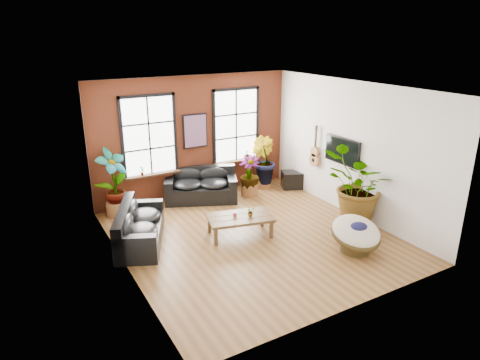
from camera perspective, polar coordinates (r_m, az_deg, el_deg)
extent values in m
cube|color=brown|center=(10.33, 1.67, -7.58)|extent=(6.00, 6.50, 0.02)
cube|color=white|center=(9.28, 1.88, 12.19)|extent=(6.00, 6.50, 0.02)
cube|color=#4E1F12|center=(12.45, -6.11, 5.70)|extent=(6.00, 0.02, 3.50)
cube|color=silver|center=(7.26, 15.34, -5.04)|extent=(6.00, 0.02, 3.50)
cube|color=silver|center=(8.56, -15.70, -1.31)|extent=(0.02, 6.50, 3.50)
cube|color=silver|center=(11.46, 14.75, 3.97)|extent=(0.02, 6.50, 3.50)
cube|color=white|center=(11.89, -12.01, 5.73)|extent=(1.40, 0.02, 2.10)
cube|color=black|center=(12.12, -11.55, 0.70)|extent=(1.60, 0.22, 0.06)
cube|color=white|center=(12.94, -0.52, 7.24)|extent=(1.40, 0.02, 2.10)
cube|color=black|center=(13.15, -0.36, 2.58)|extent=(1.60, 0.22, 0.06)
cube|color=black|center=(12.40, -5.21, -1.68)|extent=(2.25, 1.72, 0.46)
cube|color=black|center=(12.60, -5.31, 0.90)|extent=(1.95, 1.04, 0.47)
cube|color=black|center=(12.31, -9.41, -0.30)|extent=(0.62, 1.00, 0.24)
cube|color=black|center=(12.32, -1.11, -0.02)|extent=(0.62, 1.00, 0.24)
ellipsoid|color=black|center=(12.25, -7.05, -0.55)|extent=(1.11, 1.10, 0.26)
ellipsoid|color=black|center=(12.47, -7.07, 0.63)|extent=(0.88, 0.58, 0.45)
ellipsoid|color=black|center=(12.26, -3.45, -0.42)|extent=(1.11, 1.10, 0.26)
ellipsoid|color=black|center=(12.47, -3.52, 0.75)|extent=(0.88, 0.58, 0.45)
cube|color=black|center=(10.22, -13.06, -7.02)|extent=(1.71, 2.36, 0.43)
cube|color=black|center=(10.09, -15.19, -4.85)|extent=(1.08, 2.08, 0.44)
cube|color=black|center=(9.21, -13.89, -7.89)|extent=(0.92, 0.57, 0.22)
cube|color=black|center=(10.97, -12.62, -3.24)|extent=(0.92, 0.57, 0.22)
ellipsoid|color=black|center=(9.71, -13.17, -6.69)|extent=(1.08, 1.18, 0.24)
ellipsoid|color=black|center=(9.68, -14.79, -5.88)|extent=(0.61, 0.97, 0.42)
ellipsoid|color=black|center=(10.49, -12.64, -4.62)|extent=(1.08, 1.18, 0.24)
ellipsoid|color=black|center=(10.46, -14.13, -3.87)|extent=(0.61, 0.97, 0.42)
cube|color=#49331A|center=(10.19, -0.01, -5.05)|extent=(1.68, 1.21, 0.07)
cube|color=black|center=(10.05, 0.22, -5.20)|extent=(1.48, 0.37, 0.00)
cube|color=black|center=(10.30, -0.23, -4.56)|extent=(1.48, 0.37, 0.00)
cube|color=#49331A|center=(9.84, -3.25, -7.59)|extent=(0.09, 0.09, 0.42)
cube|color=#49331A|center=(10.18, 4.20, -6.63)|extent=(0.09, 0.09, 0.42)
cube|color=#49331A|center=(10.45, -4.11, -5.92)|extent=(0.09, 0.09, 0.42)
cube|color=#49331A|center=(10.78, 2.94, -5.08)|extent=(0.09, 0.09, 0.42)
cylinder|color=#B62D43|center=(10.18, -0.68, -4.58)|extent=(0.11, 0.11, 0.10)
cylinder|color=#423417|center=(9.96, 15.05, -8.47)|extent=(0.74, 0.74, 0.25)
torus|color=#423417|center=(9.83, 15.20, -6.93)|extent=(1.28, 1.27, 0.50)
ellipsoid|color=beige|center=(9.80, 15.23, -6.60)|extent=(1.24, 1.29, 0.68)
ellipsoid|color=#13133D|center=(9.71, 15.48, -6.05)|extent=(0.48, 0.41, 0.19)
cube|color=black|center=(12.34, -6.01, 6.54)|extent=(0.74, 0.04, 0.98)
cube|color=#0C7F8C|center=(12.32, -5.95, 6.51)|extent=(0.66, 0.02, 0.90)
cube|color=black|center=(11.65, 13.48, 3.82)|extent=(0.06, 1.25, 0.72)
cube|color=black|center=(11.63, 13.35, 3.80)|extent=(0.01, 1.15, 0.62)
cylinder|color=#B27F4C|center=(12.52, 9.89, 2.65)|extent=(0.09, 0.38, 0.38)
cylinder|color=#B27F4C|center=(12.45, 9.95, 3.75)|extent=(0.09, 0.30, 0.30)
cylinder|color=black|center=(12.51, 9.87, 2.65)|extent=(0.09, 0.11, 0.11)
cube|color=black|center=(12.36, 10.05, 5.41)|extent=(0.04, 0.05, 0.55)
cube|color=black|center=(12.28, 10.14, 6.85)|extent=(0.06, 0.06, 0.14)
cube|color=black|center=(13.42, 6.97, 0.03)|extent=(0.77, 0.72, 0.52)
cylinder|color=brown|center=(11.84, -16.18, -3.72)|extent=(0.52, 0.52, 0.36)
cylinder|color=brown|center=(13.42, 3.20, -0.20)|extent=(0.67, 0.67, 0.36)
cylinder|color=brown|center=(11.16, 14.82, -4.96)|extent=(0.59, 0.59, 0.39)
cylinder|color=brown|center=(12.75, 1.28, -1.22)|extent=(0.53, 0.53, 0.37)
imported|color=#124626|center=(11.58, -16.51, 0.04)|extent=(1.06, 0.93, 1.69)
imported|color=#124626|center=(13.21, 3.10, 2.64)|extent=(0.79, 0.91, 1.45)
imported|color=#124626|center=(10.84, 15.46, -0.79)|extent=(1.79, 1.61, 1.80)
imported|color=#124626|center=(12.57, 1.26, 0.83)|extent=(0.84, 0.84, 1.06)
imported|color=#124626|center=(10.16, 1.41, -4.24)|extent=(0.23, 0.21, 0.22)
imported|color=#124626|center=(11.99, -12.96, 1.21)|extent=(0.17, 0.17, 0.27)
imported|color=#124626|center=(13.27, 0.96, 3.47)|extent=(0.19, 0.19, 0.27)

